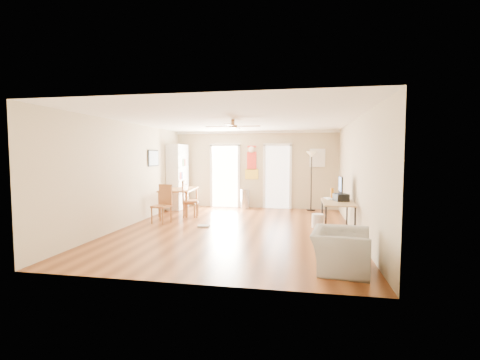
% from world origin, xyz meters
% --- Properties ---
extents(floor, '(7.00, 7.00, 0.00)m').
position_xyz_m(floor, '(0.00, 0.00, 0.00)').
color(floor, brown).
rests_on(floor, ground).
extents(ceiling, '(5.50, 7.00, 0.00)m').
position_xyz_m(ceiling, '(0.00, 0.00, 2.60)').
color(ceiling, silver).
rests_on(ceiling, floor).
extents(wall_back, '(5.50, 0.04, 2.60)m').
position_xyz_m(wall_back, '(0.00, 3.50, 1.30)').
color(wall_back, beige).
rests_on(wall_back, floor).
extents(wall_front, '(5.50, 0.04, 2.60)m').
position_xyz_m(wall_front, '(0.00, -3.50, 1.30)').
color(wall_front, beige).
rests_on(wall_front, floor).
extents(wall_left, '(0.04, 7.00, 2.60)m').
position_xyz_m(wall_left, '(-2.75, 0.00, 1.30)').
color(wall_left, beige).
rests_on(wall_left, floor).
extents(wall_right, '(0.04, 7.00, 2.60)m').
position_xyz_m(wall_right, '(2.75, 0.00, 1.30)').
color(wall_right, beige).
rests_on(wall_right, floor).
extents(crown_molding, '(5.50, 7.00, 0.08)m').
position_xyz_m(crown_molding, '(0.00, 0.00, 2.56)').
color(crown_molding, white).
rests_on(crown_molding, wall_back).
extents(kitchen_doorway, '(0.90, 0.10, 2.10)m').
position_xyz_m(kitchen_doorway, '(-1.05, 3.48, 1.05)').
color(kitchen_doorway, white).
rests_on(kitchen_doorway, wall_back).
extents(bathroom_doorway, '(0.80, 0.10, 2.10)m').
position_xyz_m(bathroom_doorway, '(0.75, 3.48, 1.05)').
color(bathroom_doorway, white).
rests_on(bathroom_doorway, wall_back).
extents(wall_decal, '(0.46, 0.03, 1.10)m').
position_xyz_m(wall_decal, '(-0.13, 3.48, 1.55)').
color(wall_decal, red).
rests_on(wall_decal, wall_back).
extents(ac_grille, '(0.50, 0.04, 0.60)m').
position_xyz_m(ac_grille, '(2.05, 3.47, 1.70)').
color(ac_grille, white).
rests_on(ac_grille, wall_back).
extents(framed_poster, '(0.04, 0.66, 0.48)m').
position_xyz_m(framed_poster, '(-2.73, 1.40, 1.70)').
color(framed_poster, black).
rests_on(framed_poster, wall_left).
extents(ceiling_fan, '(1.24, 1.24, 0.20)m').
position_xyz_m(ceiling_fan, '(0.00, -0.30, 2.43)').
color(ceiling_fan, '#593819').
rests_on(ceiling_fan, ceiling).
extents(bookshelf, '(0.43, 0.97, 2.14)m').
position_xyz_m(bookshelf, '(-2.52, 2.79, 1.07)').
color(bookshelf, silver).
rests_on(bookshelf, floor).
extents(dining_table, '(1.06, 1.60, 0.76)m').
position_xyz_m(dining_table, '(-2.15, 1.95, 0.38)').
color(dining_table, '#9A6231').
rests_on(dining_table, floor).
extents(dining_chair_right_a, '(0.53, 0.53, 1.05)m').
position_xyz_m(dining_chair_right_a, '(-1.60, 1.39, 0.53)').
color(dining_chair_right_a, '#986131').
rests_on(dining_chair_right_a, floor).
extents(dining_chair_right_b, '(0.38, 0.38, 0.92)m').
position_xyz_m(dining_chair_right_b, '(-1.60, 1.42, 0.46)').
color(dining_chair_right_b, '#A65F35').
rests_on(dining_chair_right_b, floor).
extents(dining_chair_near, '(0.50, 0.50, 1.00)m').
position_xyz_m(dining_chair_near, '(-2.07, 0.41, 0.50)').
color(dining_chair_near, '#A25E34').
rests_on(dining_chair_near, floor).
extents(trash_can, '(0.30, 0.30, 0.65)m').
position_xyz_m(trash_can, '(-0.30, 3.22, 0.32)').
color(trash_can, silver).
rests_on(trash_can, floor).
extents(torchiere_lamp, '(0.40, 0.40, 1.91)m').
position_xyz_m(torchiere_lamp, '(1.86, 3.21, 0.95)').
color(torchiere_lamp, black).
rests_on(torchiere_lamp, floor).
extents(computer_desk, '(0.68, 1.35, 0.72)m').
position_xyz_m(computer_desk, '(2.36, 0.08, 0.36)').
color(computer_desk, tan).
rests_on(computer_desk, floor).
extents(imac, '(0.09, 0.60, 0.56)m').
position_xyz_m(imac, '(2.47, 0.46, 1.00)').
color(imac, black).
rests_on(imac, computer_desk).
extents(keyboard, '(0.23, 0.44, 0.02)m').
position_xyz_m(keyboard, '(2.20, 0.55, 0.73)').
color(keyboard, white).
rests_on(keyboard, computer_desk).
extents(printer, '(0.36, 0.39, 0.17)m').
position_xyz_m(printer, '(2.45, 0.19, 0.81)').
color(printer, black).
rests_on(printer, computer_desk).
extents(orange_bottle, '(0.10, 0.10, 0.25)m').
position_xyz_m(orange_bottle, '(2.30, 0.72, 0.85)').
color(orange_bottle, orange).
rests_on(orange_bottle, computer_desk).
extents(wastebasket_a, '(0.30, 0.30, 0.34)m').
position_xyz_m(wastebasket_a, '(1.95, 0.59, 0.17)').
color(wastebasket_a, silver).
rests_on(wastebasket_a, floor).
extents(floor_cloth, '(0.31, 0.25, 0.04)m').
position_xyz_m(floor_cloth, '(-0.84, 0.15, 0.02)').
color(floor_cloth, gray).
rests_on(floor_cloth, floor).
extents(armchair, '(0.97, 1.07, 0.62)m').
position_xyz_m(armchair, '(2.15, -2.55, 0.31)').
color(armchair, '#9C9B96').
rests_on(armchair, floor).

